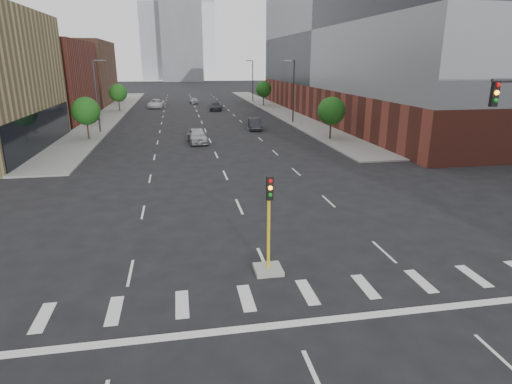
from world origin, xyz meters
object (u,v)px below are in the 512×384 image
object	(u,v)px
car_deep_right	(216,106)
car_far_left	(156,104)
car_mid_right	(255,124)
car_distant	(194,100)
median_traffic_signal	(268,252)
car_near_left	(197,136)

from	to	relation	value
car_deep_right	car_far_left	bearing A→B (deg)	157.97
car_mid_right	car_distant	xyz separation A→B (m)	(-6.54, 38.88, -0.08)
median_traffic_signal	car_mid_right	xyz separation A→B (m)	(6.64, 40.38, -0.22)
median_traffic_signal	car_far_left	world-z (taller)	median_traffic_signal
car_mid_right	car_far_left	distance (m)	34.35
car_deep_right	car_distant	bearing A→B (deg)	112.90
median_traffic_signal	car_mid_right	bearing A→B (deg)	80.67
car_mid_right	car_deep_right	world-z (taller)	car_deep_right
median_traffic_signal	car_far_left	size ratio (longest dim) A/B	0.73
car_far_left	car_distant	size ratio (longest dim) A/B	1.53
median_traffic_signal	car_deep_right	bearing A→B (deg)	86.76
car_near_left	car_far_left	distance (m)	40.27
median_traffic_signal	car_mid_right	world-z (taller)	median_traffic_signal
median_traffic_signal	car_deep_right	distance (m)	64.98
car_far_left	car_distant	xyz separation A→B (m)	(7.70, 7.62, -0.17)
car_far_left	car_mid_right	bearing A→B (deg)	-58.77
car_near_left	car_distant	size ratio (longest dim) A/B	1.27
median_traffic_signal	car_near_left	world-z (taller)	median_traffic_signal
car_near_left	car_distant	world-z (taller)	car_near_left
car_mid_right	car_deep_right	distance (m)	24.67
car_deep_right	car_near_left	bearing A→B (deg)	-89.96
median_traffic_signal	car_near_left	bearing A→B (deg)	92.70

